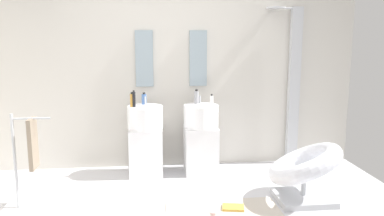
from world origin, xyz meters
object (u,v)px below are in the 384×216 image
at_px(towel_rack, 30,146).
at_px(soap_bottle_grey, 196,97).
at_px(pedestal_sink_right, 201,138).
at_px(soap_bottle_black, 134,99).
at_px(soap_bottle_blue, 144,99).
at_px(lounge_chair, 304,168).
at_px(soap_bottle_white, 212,100).
at_px(soap_bottle_amber, 132,100).
at_px(coffee_mug, 214,215).
at_px(shower_column, 293,83).
at_px(pedestal_sink_left, 146,140).
at_px(magazine_ochre, 233,207).

height_order(towel_rack, soap_bottle_grey, soap_bottle_grey).
xyz_separation_m(pedestal_sink_right, soap_bottle_black, (-0.81, -0.05, 0.51)).
xyz_separation_m(soap_bottle_blue, soap_bottle_black, (-0.12, -0.18, 0.03)).
distance_m(soap_bottle_blue, soap_bottle_black, 0.22).
xyz_separation_m(lounge_chair, soap_bottle_white, (-0.82, 0.93, 0.57)).
height_order(lounge_chair, soap_bottle_amber, soap_bottle_amber).
bearing_deg(soap_bottle_white, coffee_mug, -97.88).
xyz_separation_m(pedestal_sink_right, soap_bottle_amber, (-0.83, -0.04, 0.50)).
distance_m(pedestal_sink_right, soap_bottle_blue, 0.85).
height_order(coffee_mug, soap_bottle_white, soap_bottle_white).
bearing_deg(pedestal_sink_right, shower_column, 11.51).
xyz_separation_m(pedestal_sink_right, coffee_mug, (-0.06, -1.34, -0.39)).
bearing_deg(soap_bottle_amber, lounge_chair, -28.08).
relative_size(pedestal_sink_left, magazine_ochre, 4.53).
bearing_deg(soap_bottle_blue, towel_rack, -138.16).
bearing_deg(pedestal_sink_left, soap_bottle_white, -3.77).
bearing_deg(pedestal_sink_left, coffee_mug, -65.07).
relative_size(pedestal_sink_left, pedestal_sink_right, 1.00).
height_order(pedestal_sink_left, soap_bottle_grey, soap_bottle_grey).
xyz_separation_m(pedestal_sink_left, pedestal_sink_right, (0.68, 0.00, 0.00)).
bearing_deg(towel_rack, soap_bottle_blue, 41.84).
distance_m(lounge_chair, soap_bottle_white, 1.36).
relative_size(pedestal_sink_right, soap_bottle_grey, 5.37).
bearing_deg(coffee_mug, soap_bottle_blue, 113.26).
xyz_separation_m(pedestal_sink_right, soap_bottle_blue, (-0.69, 0.14, 0.48)).
bearing_deg(soap_bottle_blue, soap_bottle_black, -122.38).
relative_size(soap_bottle_grey, soap_bottle_white, 1.26).
bearing_deg(coffee_mug, soap_bottle_white, 82.12).
height_order(pedestal_sink_right, soap_bottle_black, soap_bottle_black).
bearing_deg(pedestal_sink_left, lounge_chair, -31.39).
distance_m(coffee_mug, soap_bottle_black, 1.74).
relative_size(shower_column, soap_bottle_blue, 14.07).
height_order(soap_bottle_blue, soap_bottle_black, soap_bottle_black).
distance_m(shower_column, soap_bottle_amber, 2.10).
xyz_separation_m(lounge_chair, soap_bottle_blue, (-1.63, 1.12, 0.57)).
distance_m(shower_column, towel_rack, 3.25).
bearing_deg(pedestal_sink_left, magazine_ochre, -52.74).
height_order(lounge_chair, soap_bottle_blue, soap_bottle_blue).
height_order(soap_bottle_blue, soap_bottle_amber, soap_bottle_amber).
distance_m(pedestal_sink_left, shower_column, 2.04).
bearing_deg(coffee_mug, soap_bottle_grey, 89.54).
bearing_deg(soap_bottle_grey, lounge_chair, -48.08).
bearing_deg(pedestal_sink_left, soap_bottle_grey, 9.58).
bearing_deg(magazine_ochre, lounge_chair, 21.33).
distance_m(magazine_ochre, soap_bottle_grey, 1.55).
bearing_deg(lounge_chair, pedestal_sink_left, 148.61).
relative_size(pedestal_sink_right, shower_column, 0.47).
bearing_deg(magazine_ochre, pedestal_sink_left, 138.58).
xyz_separation_m(lounge_chair, coffee_mug, (-0.99, -0.35, -0.30)).
relative_size(shower_column, soap_bottle_amber, 11.65).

